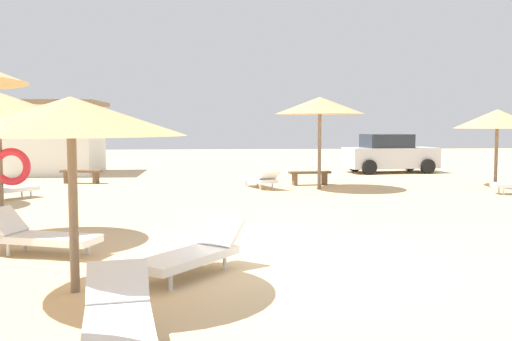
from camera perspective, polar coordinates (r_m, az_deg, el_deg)
name	(u,v)px	position (r m, az deg, el deg)	size (l,w,h in m)	color
ground_plane	(271,262)	(9.10, 1.47, -9.10)	(80.00, 80.00, 0.00)	#D1B284
parasol_0	(71,117)	(7.58, -18.04, 5.13)	(2.92, 2.92, 2.51)	#75604C
parasol_1	(320,106)	(19.13, 6.41, 6.45)	(2.99, 2.99, 3.06)	#75604C
parasol_3	(497,119)	(21.50, 23.01, 4.76)	(2.91, 2.91, 2.67)	#75604C
lounger_0	(40,236)	(10.14, -20.77, -6.12)	(1.98, 1.23, 0.77)	white
lounger_1	(261,179)	(19.27, 0.46, -0.85)	(1.25, 2.01, 0.67)	white
lounger_2	(118,320)	(5.73, -13.60, -14.33)	(0.95, 1.98, 0.69)	white
lounger_5	(3,189)	(17.79, -23.99, -1.69)	(1.65, 1.87, 0.77)	white
lounger_6	(193,253)	(8.30, -6.30, -8.21)	(1.65, 1.88, 0.75)	white
bench_0	(310,175)	(20.35, 5.39, -0.48)	(1.54, 0.57, 0.49)	brown
bench_1	(81,174)	(21.75, -17.07, -0.33)	(1.55, 0.68, 0.49)	brown
parked_car	(390,154)	(26.13, 13.23, 1.60)	(4.16, 2.33, 1.72)	silver
beach_cabana	(47,137)	(26.57, -20.23, 3.16)	(4.79, 4.15, 3.16)	white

